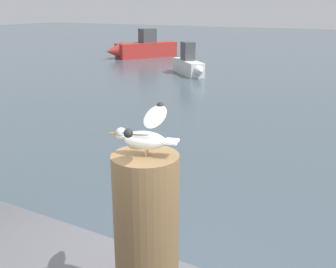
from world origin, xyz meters
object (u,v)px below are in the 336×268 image
mooring_post (147,239)px  seagull (144,134)px  boat_red (141,49)px  boat_white (190,65)px

mooring_post → seagull: bearing=-165.0°
mooring_post → boat_red: mooring_post is taller
seagull → mooring_post: bearing=15.0°
seagull → boat_red: size_ratio=0.12×
boat_white → boat_red: bearing=141.7°
mooring_post → seagull: 0.64m
seagull → boat_white: (-7.51, 15.67, -2.04)m
boat_white → seagull: bearing=-64.4°
boat_red → boat_white: bearing=-38.3°
seagull → boat_red: bearing=123.3°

